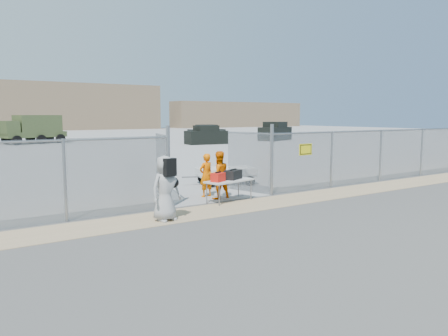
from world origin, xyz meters
TOP-DOWN VIEW (x-y plane):
  - ground at (0.00, 0.00)m, footprint 160.00×160.00m
  - tarmac_inside at (0.00, 42.00)m, footprint 160.00×80.00m
  - dirt_strip at (0.00, 1.00)m, footprint 44.00×1.60m
  - distant_hills at (5.00, 78.00)m, footprint 140.00×6.00m
  - chain_link_fence at (0.00, 2.00)m, footprint 40.00×0.20m
  - folding_table at (0.12, 1.86)m, footprint 1.79×1.04m
  - orange_bag at (-0.37, 1.78)m, footprint 0.53×0.45m
  - black_duffel at (0.32, 1.94)m, footprint 0.72×0.60m
  - security_worker_left at (-0.07, 3.01)m, footprint 0.60×0.44m
  - security_worker_right at (0.08, 2.45)m, footprint 0.85×0.70m
  - visitor at (-2.76, 0.65)m, footprint 0.94×0.70m
  - utility_trailer at (2.02, 4.92)m, footprint 3.31×2.36m
  - military_truck at (0.53, 37.00)m, footprint 6.33×3.73m
  - parked_vehicle_near at (14.39, 26.77)m, footprint 4.13×2.21m
  - parked_vehicle_mid at (17.26, 31.41)m, footprint 4.15×2.47m
  - parked_vehicle_far at (24.38, 28.20)m, footprint 4.95×3.64m

SIDE VIEW (x-z plane):
  - ground at x=0.00m, z-range 0.00..0.00m
  - tarmac_inside at x=0.00m, z-range 0.00..0.01m
  - dirt_strip at x=0.00m, z-range 0.00..0.01m
  - folding_table at x=0.12m, z-range 0.00..0.71m
  - utility_trailer at x=2.02m, z-range 0.00..0.73m
  - security_worker_left at x=-0.07m, z-range 0.00..1.50m
  - security_worker_right at x=0.08m, z-range 0.00..1.62m
  - orange_bag at x=-0.37m, z-range 0.71..0.99m
  - black_duffel at x=0.32m, z-range 0.71..1.01m
  - visitor at x=-2.76m, z-range 0.00..1.75m
  - parked_vehicle_mid at x=17.26m, z-range 0.00..1.76m
  - parked_vehicle_near at x=14.39m, z-range 0.00..1.79m
  - parked_vehicle_far at x=24.38m, z-range 0.00..2.04m
  - chain_link_fence at x=0.00m, z-range 0.00..2.20m
  - military_truck at x=0.53m, z-range 0.00..2.84m
  - distant_hills at x=5.00m, z-range 0.00..9.00m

